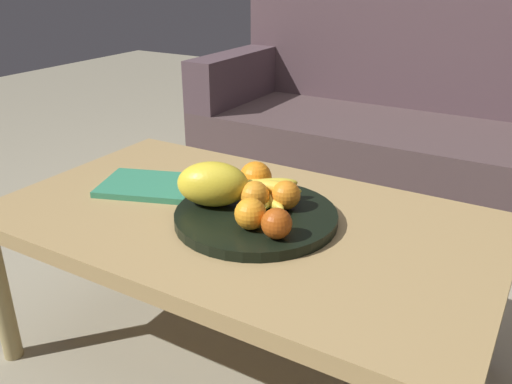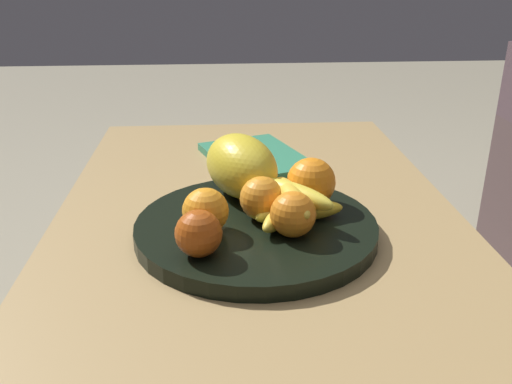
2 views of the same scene
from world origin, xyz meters
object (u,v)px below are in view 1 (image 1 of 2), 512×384
Objects in this scene: coffee_table at (242,231)px; orange_back at (256,178)px; orange_front at (250,214)px; orange_left at (286,195)px; fruit_bowl at (256,216)px; couch at (404,140)px; banana_bunch at (268,192)px; apple_front at (277,223)px; orange_right at (254,196)px; magazine at (149,185)px; melon_large_front at (213,184)px.

orange_back is (-0.01, 0.09, 0.11)m from coffee_table.
orange_front is 1.02× the size of orange_left.
orange_left reaches higher than fruit_bowl.
orange_back is (-0.09, 0.17, 0.01)m from orange_front.
couch reaches higher than banana_bunch.
apple_front is 0.42× the size of banana_bunch.
coffee_table is at bearing -156.81° from orange_left.
coffee_table is 0.70× the size of couch.
orange_front is 0.19m from orange_back.
orange_front reaches higher than orange_left.
orange_right reaches higher than fruit_bowl.
couch is (0.06, 1.19, -0.09)m from coffee_table.
orange_back is 1.23× the size of apple_front.
orange_back is at bearing -93.77° from couch.
orange_left is (0.10, 0.04, 0.10)m from coffee_table.
apple_front reaches higher than magazine.
banana_bunch is (0.11, 0.07, -0.03)m from melon_large_front.
couch reaches higher than orange_right.
orange_right is at bearing -91.20° from couch.
apple_front reaches higher than fruit_bowl.
apple_front is (0.10, -0.09, 0.05)m from fruit_bowl.
magazine is at bearing 177.43° from orange_right.
coffee_table is 0.15m from orange_left.
orange_back reaches higher than banana_bunch.
magazine is at bearing 176.05° from fruit_bowl.
magazine is (-0.30, 0.01, 0.05)m from coffee_table.
apple_front is at bearing -33.25° from coffee_table.
coffee_table is 7.62× the size of banana_bunch.
couch reaches higher than apple_front.
coffee_table is 17.08× the size of orange_right.
couch is at bearing 84.23° from melon_large_front.
fruit_bowl is at bearing 9.37° from melon_large_front.
coffee_table is 3.13× the size of fruit_bowl.
orange_front reaches higher than coffee_table.
fruit_bowl is at bearing -89.94° from banana_bunch.
orange_front is 0.14m from banana_bunch.
coffee_table is 17.34× the size of orange_left.
couch is 4.46× the size of fruit_bowl.
couch is 10.87× the size of banana_bunch.
orange_left is 1.04× the size of apple_front.
orange_front is 0.10m from orange_right.
couch is at bearing 52.74° from magazine.
orange_front is (0.14, -0.06, -0.02)m from melon_large_front.
banana_bunch is (0.01, 0.05, -0.01)m from orange_right.
fruit_bowl is 2.24× the size of melon_large_front.
fruit_bowl is 5.47× the size of orange_right.
magazine is at bearing -166.25° from orange_back.
couch reaches higher than orange_left.
apple_front is (0.05, -0.14, -0.00)m from orange_left.
orange_front is 0.86× the size of orange_back.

